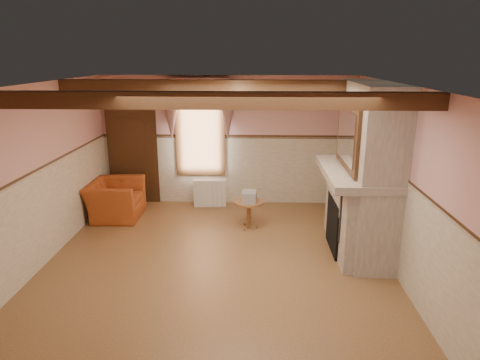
{
  "coord_description": "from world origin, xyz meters",
  "views": [
    {
      "loc": [
        0.59,
        -6.17,
        3.2
      ],
      "look_at": [
        0.34,
        0.8,
        1.16
      ],
      "focal_mm": 32.0,
      "sensor_mm": 36.0,
      "label": 1
    }
  ],
  "objects_px": {
    "radiator": "(210,193)",
    "oil_lamp": "(350,153)",
    "bowl": "(356,166)",
    "side_table": "(249,215)",
    "armchair": "(115,199)",
    "mantel_clock": "(347,152)"
  },
  "relations": [
    {
      "from": "bowl",
      "to": "oil_lamp",
      "type": "distance_m",
      "value": 0.53
    },
    {
      "from": "radiator",
      "to": "oil_lamp",
      "type": "relative_size",
      "value": 2.5
    },
    {
      "from": "bowl",
      "to": "oil_lamp",
      "type": "height_order",
      "value": "oil_lamp"
    },
    {
      "from": "side_table",
      "to": "oil_lamp",
      "type": "bearing_deg",
      "value": -10.05
    },
    {
      "from": "side_table",
      "to": "mantel_clock",
      "type": "xyz_separation_m",
      "value": [
        1.76,
        -0.06,
        1.25
      ]
    },
    {
      "from": "side_table",
      "to": "bowl",
      "type": "distance_m",
      "value": 2.28
    },
    {
      "from": "armchair",
      "to": "side_table",
      "type": "bearing_deg",
      "value": -101.95
    },
    {
      "from": "armchair",
      "to": "bowl",
      "type": "distance_m",
      "value": 4.82
    },
    {
      "from": "armchair",
      "to": "radiator",
      "type": "height_order",
      "value": "armchair"
    },
    {
      "from": "radiator",
      "to": "mantel_clock",
      "type": "relative_size",
      "value": 2.92
    },
    {
      "from": "armchair",
      "to": "radiator",
      "type": "xyz_separation_m",
      "value": [
        1.86,
        0.72,
        -0.07
      ]
    },
    {
      "from": "radiator",
      "to": "mantel_clock",
      "type": "xyz_separation_m",
      "value": [
        2.63,
        -1.3,
        1.22
      ]
    },
    {
      "from": "armchair",
      "to": "side_table",
      "type": "xyz_separation_m",
      "value": [
        2.73,
        -0.52,
        -0.1
      ]
    },
    {
      "from": "armchair",
      "to": "side_table",
      "type": "relative_size",
      "value": 2.04
    },
    {
      "from": "mantel_clock",
      "to": "oil_lamp",
      "type": "height_order",
      "value": "oil_lamp"
    },
    {
      "from": "oil_lamp",
      "to": "radiator",
      "type": "bearing_deg",
      "value": 149.56
    },
    {
      "from": "bowl",
      "to": "mantel_clock",
      "type": "distance_m",
      "value": 0.77
    },
    {
      "from": "armchair",
      "to": "mantel_clock",
      "type": "xyz_separation_m",
      "value": [
        4.49,
        -0.58,
        1.15
      ]
    },
    {
      "from": "radiator",
      "to": "oil_lamp",
      "type": "distance_m",
      "value": 3.3
    },
    {
      "from": "bowl",
      "to": "radiator",
      "type": "bearing_deg",
      "value": 141.84
    },
    {
      "from": "side_table",
      "to": "mantel_clock",
      "type": "distance_m",
      "value": 2.16
    },
    {
      "from": "armchair",
      "to": "mantel_clock",
      "type": "height_order",
      "value": "mantel_clock"
    }
  ]
}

